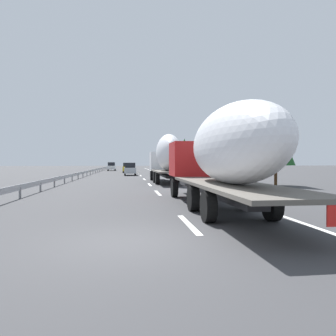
% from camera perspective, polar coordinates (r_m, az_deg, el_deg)
% --- Properties ---
extents(ground_plane, '(260.00, 260.00, 0.00)m').
position_cam_1_polar(ground_plane, '(47.85, -7.19, -1.32)').
color(ground_plane, '#38383A').
extents(lane_stripe_0, '(3.20, 0.20, 0.01)m').
position_cam_1_polar(lane_stripe_0, '(10.19, 3.75, -10.10)').
color(lane_stripe_0, white).
rests_on(lane_stripe_0, ground_plane).
extents(lane_stripe_1, '(3.20, 0.20, 0.01)m').
position_cam_1_polar(lane_stripe_1, '(20.23, -1.86, -4.54)').
color(lane_stripe_1, white).
rests_on(lane_stripe_1, ground_plane).
extents(lane_stripe_2, '(3.20, 0.20, 0.01)m').
position_cam_1_polar(lane_stripe_2, '(27.70, -3.35, -3.03)').
color(lane_stripe_2, white).
rests_on(lane_stripe_2, ground_plane).
extents(lane_stripe_3, '(3.20, 0.20, 0.01)m').
position_cam_1_polar(lane_stripe_3, '(36.48, -4.32, -2.05)').
color(lane_stripe_3, white).
rests_on(lane_stripe_3, ground_plane).
extents(lane_stripe_4, '(3.20, 0.20, 0.01)m').
position_cam_1_polar(lane_stripe_4, '(46.57, -4.97, -1.38)').
color(lane_stripe_4, white).
rests_on(lane_stripe_4, ground_plane).
extents(lane_stripe_5, '(3.20, 0.20, 0.01)m').
position_cam_1_polar(lane_stripe_5, '(57.60, -5.43, -0.92)').
color(lane_stripe_5, white).
rests_on(lane_stripe_5, ground_plane).
extents(lane_stripe_6, '(3.20, 0.20, 0.01)m').
position_cam_1_polar(lane_stripe_6, '(58.41, -5.46, -0.89)').
color(lane_stripe_6, white).
rests_on(lane_stripe_6, ground_plane).
extents(lane_stripe_7, '(3.20, 0.20, 0.01)m').
position_cam_1_polar(lane_stripe_7, '(79.39, -5.96, -0.38)').
color(lane_stripe_7, white).
rests_on(lane_stripe_7, ground_plane).
extents(lane_stripe_8, '(3.20, 0.20, 0.01)m').
position_cam_1_polar(lane_stripe_8, '(94.19, -6.18, -0.16)').
color(lane_stripe_8, white).
rests_on(lane_stripe_8, ground_plane).
extents(lane_stripe_9, '(3.20, 0.20, 0.01)m').
position_cam_1_polar(lane_stripe_9, '(97.41, -6.22, -0.12)').
color(lane_stripe_9, white).
rests_on(lane_stripe_9, ground_plane).
extents(edge_line_right, '(110.00, 0.20, 0.01)m').
position_cam_1_polar(edge_line_right, '(53.14, -1.27, -1.08)').
color(edge_line_right, white).
rests_on(edge_line_right, ground_plane).
extents(truck_lead, '(12.05, 2.55, 4.54)m').
position_cam_1_polar(truck_lead, '(30.08, -0.23, 2.12)').
color(truck_lead, silver).
rests_on(truck_lead, ground_plane).
extents(truck_trailing, '(14.20, 2.55, 4.03)m').
position_cam_1_polar(truck_trailing, '(12.79, 9.61, 2.74)').
color(truck_trailing, '#B21919').
rests_on(truck_trailing, ground_plane).
extents(car_silver_hatch, '(4.16, 1.75, 1.90)m').
position_cam_1_polar(car_silver_hatch, '(47.80, -6.90, -0.18)').
color(car_silver_hatch, '#ADB2B7').
rests_on(car_silver_hatch, ground_plane).
extents(car_yellow_coupe, '(4.34, 1.82, 1.88)m').
position_cam_1_polar(car_yellow_coupe, '(60.33, -7.37, 0.06)').
color(car_yellow_coupe, gold).
rests_on(car_yellow_coupe, ground_plane).
extents(car_white_van, '(4.49, 1.84, 1.97)m').
position_cam_1_polar(car_white_van, '(75.32, -10.20, 0.28)').
color(car_white_van, white).
rests_on(car_white_van, ground_plane).
extents(road_sign, '(0.10, 0.90, 3.34)m').
position_cam_1_polar(road_sign, '(48.42, 0.75, 1.44)').
color(road_sign, gray).
rests_on(road_sign, ground_plane).
extents(tree_0, '(2.53, 2.53, 6.85)m').
position_cam_1_polar(tree_0, '(88.76, 1.29, 2.44)').
color(tree_0, '#472D19').
rests_on(tree_0, ground_plane).
extents(tree_1, '(3.84, 3.84, 6.97)m').
position_cam_1_polar(tree_1, '(66.02, 3.01, 3.16)').
color(tree_1, '#472D19').
rests_on(tree_1, ground_plane).
extents(tree_2, '(2.96, 2.96, 5.94)m').
position_cam_1_polar(tree_2, '(45.17, 9.95, 3.33)').
color(tree_2, '#472D19').
rests_on(tree_2, ground_plane).
extents(tree_3, '(3.14, 3.14, 5.80)m').
position_cam_1_polar(tree_3, '(28.20, 19.00, 4.60)').
color(tree_3, '#472D19').
rests_on(tree_3, ground_plane).
extents(guardrail_median, '(94.00, 0.10, 0.76)m').
position_cam_1_polar(guardrail_median, '(51.16, -13.94, -0.54)').
color(guardrail_median, '#9EA0A5').
rests_on(guardrail_median, ground_plane).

